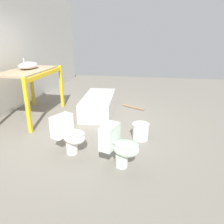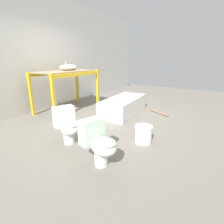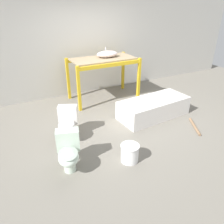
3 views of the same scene
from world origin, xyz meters
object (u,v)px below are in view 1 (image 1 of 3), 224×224
sink_basin (28,65)px  toilet_far (119,145)px  bathtub_main (98,103)px  bucket_white (141,131)px  toilet_near (69,134)px

sink_basin → toilet_far: size_ratio=0.91×
sink_basin → toilet_far: (-1.89, -2.43, -0.87)m
sink_basin → bathtub_main: bearing=-74.5°
bathtub_main → bucket_white: (-1.36, -1.14, -0.09)m
sink_basin → toilet_near: 2.42m
sink_basin → bucket_white: 3.05m
sink_basin → bucket_white: (-0.92, -2.71, -1.05)m
toilet_far → bucket_white: bearing=1.6°
bucket_white → toilet_near: bearing=122.0°
sink_basin → toilet_far: 3.20m
toilet_far → bucket_white: size_ratio=2.00×
bucket_white → toilet_far: bearing=164.1°
sink_basin → bucket_white: sink_basin is taller
toilet_near → bathtub_main: bearing=24.1°
bathtub_main → toilet_near: bearing=175.5°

